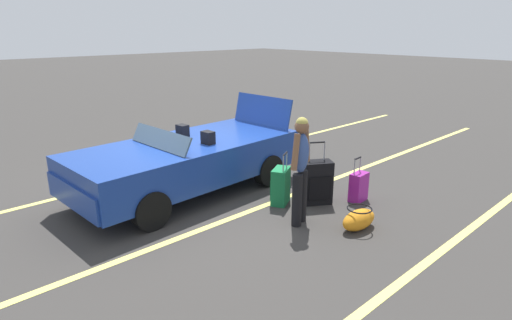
# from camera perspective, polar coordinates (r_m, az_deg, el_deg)

# --- Properties ---
(ground_plane) EXTENTS (80.00, 80.00, 0.00)m
(ground_plane) POSITION_cam_1_polar(r_m,az_deg,el_deg) (7.78, -9.18, -4.27)
(ground_plane) COLOR #383533
(lot_line_near) EXTENTS (18.00, 0.12, 0.01)m
(lot_line_near) POSITION_cam_1_polar(r_m,az_deg,el_deg) (8.83, -13.88, -1.90)
(lot_line_near) COLOR #EAE066
(lot_line_near) RESTS_ON ground_plane
(lot_line_mid) EXTENTS (18.00, 0.12, 0.01)m
(lot_line_mid) POSITION_cam_1_polar(r_m,az_deg,el_deg) (6.74, -2.46, -7.59)
(lot_line_mid) COLOR #EAE066
(lot_line_mid) RESTS_ON ground_plane
(lot_line_far) EXTENTS (18.00, 0.12, 0.01)m
(lot_line_far) POSITION_cam_1_polar(r_m,az_deg,el_deg) (5.24, 17.90, -16.49)
(lot_line_far) COLOR #EAE066
(lot_line_far) RESTS_ON ground_plane
(convertible_car) EXTENTS (4.22, 1.99, 1.54)m
(convertible_car) POSITION_cam_1_polar(r_m,az_deg,el_deg) (7.47, -10.62, -0.44)
(convertible_car) COLOR navy
(convertible_car) RESTS_ON ground_plane
(suitcase_large_black) EXTENTS (0.56, 0.49, 1.06)m
(suitcase_large_black) POSITION_cam_1_polar(r_m,az_deg,el_deg) (7.15, 8.33, -3.03)
(suitcase_large_black) COLOR black
(suitcase_large_black) RESTS_ON ground_plane
(suitcase_medium_bright) EXTENTS (0.47, 0.40, 0.90)m
(suitcase_medium_bright) POSITION_cam_1_polar(r_m,az_deg,el_deg) (7.09, 3.35, -3.56)
(suitcase_medium_bright) COLOR #19723F
(suitcase_medium_bright) RESTS_ON ground_plane
(suitcase_small_carryon) EXTENTS (0.35, 0.23, 0.77)m
(suitcase_small_carryon) POSITION_cam_1_polar(r_m,az_deg,el_deg) (7.42, 13.79, -3.56)
(suitcase_small_carryon) COLOR #991E8C
(suitcase_small_carryon) RESTS_ON ground_plane
(duffel_bag) EXTENTS (0.66, 0.39, 0.34)m
(duffel_bag) POSITION_cam_1_polar(r_m,az_deg,el_deg) (6.43, 13.81, -7.83)
(duffel_bag) COLOR orange
(duffel_bag) RESTS_ON ground_plane
(traveler_person) EXTENTS (0.60, 0.31, 1.65)m
(traveler_person) POSITION_cam_1_polar(r_m,az_deg,el_deg) (6.19, 6.09, -0.72)
(traveler_person) COLOR black
(traveler_person) RESTS_ON ground_plane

